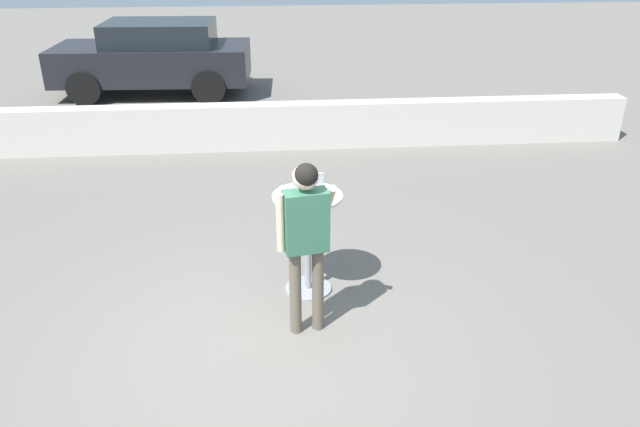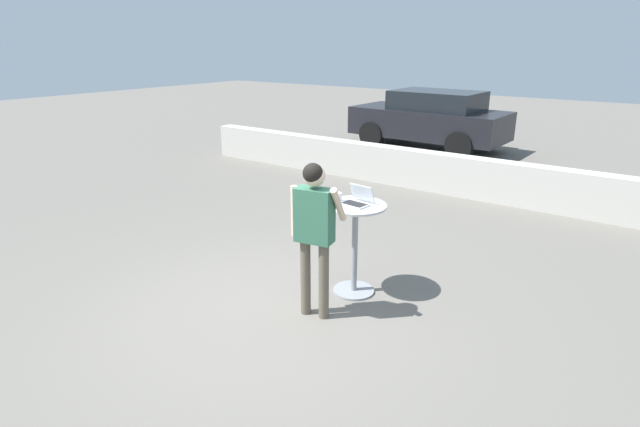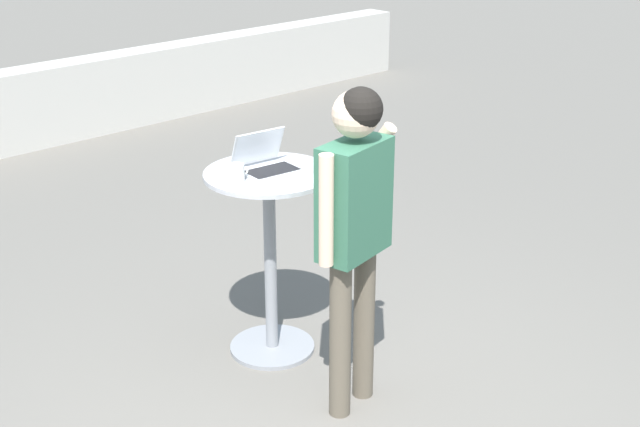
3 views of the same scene
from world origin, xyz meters
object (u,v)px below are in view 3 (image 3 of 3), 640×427
(laptop, at_px, (266,162))
(cafe_table, at_px, (270,240))
(coffee_mug, at_px, (236,174))
(standing_person, at_px, (354,212))

(laptop, bearing_deg, cafe_table, -105.70)
(laptop, bearing_deg, coffee_mug, -171.54)
(cafe_table, distance_m, coffee_mug, 0.51)
(cafe_table, height_order, standing_person, standing_person)
(cafe_table, relative_size, laptop, 3.21)
(laptop, distance_m, standing_person, 0.74)
(coffee_mug, bearing_deg, standing_person, -76.42)
(cafe_table, relative_size, standing_person, 0.64)
(laptop, height_order, standing_person, standing_person)
(laptop, bearing_deg, standing_person, -95.21)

